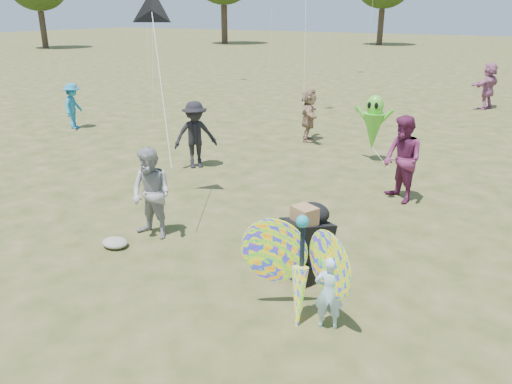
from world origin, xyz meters
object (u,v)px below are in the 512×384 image
(crowd_j, at_px, (488,86))
(child_girl, at_px, (329,293))
(crowd_b, at_px, (195,135))
(jogging_stroller, at_px, (307,234))
(adult_man, at_px, (151,194))
(crowd_e, at_px, (402,159))
(alien_kite, at_px, (373,125))
(crowd_i, at_px, (73,106))
(butterfly_kite, at_px, (300,270))
(crowd_d, at_px, (309,115))

(crowd_j, bearing_deg, child_girl, 23.47)
(crowd_b, height_order, jogging_stroller, crowd_b)
(adult_man, bearing_deg, child_girl, -12.97)
(jogging_stroller, bearing_deg, adult_man, -150.84)
(crowd_e, height_order, crowd_j, crowd_j)
(alien_kite, bearing_deg, child_girl, -75.72)
(adult_man, relative_size, alien_kite, 0.92)
(child_girl, height_order, jogging_stroller, jogging_stroller)
(child_girl, xyz_separation_m, crowd_i, (-11.69, 6.10, 0.26))
(crowd_b, height_order, crowd_i, crowd_b)
(child_girl, height_order, butterfly_kite, butterfly_kite)
(crowd_i, distance_m, jogging_stroller, 11.92)
(child_girl, distance_m, alien_kite, 7.62)
(child_girl, height_order, crowd_d, crowd_d)
(butterfly_kite, bearing_deg, jogging_stroller, 111.38)
(child_girl, bearing_deg, adult_man, -37.17)
(crowd_e, relative_size, crowd_j, 0.98)
(crowd_i, bearing_deg, crowd_d, -96.68)
(crowd_e, bearing_deg, butterfly_kite, -48.66)
(butterfly_kite, distance_m, alien_kite, 7.53)
(crowd_d, bearing_deg, alien_kite, -141.45)
(crowd_d, distance_m, jogging_stroller, 8.12)
(butterfly_kite, bearing_deg, alien_kite, 101.35)
(jogging_stroller, relative_size, butterfly_kite, 0.66)
(child_girl, xyz_separation_m, crowd_j, (-0.28, 16.85, 0.42))
(adult_man, relative_size, butterfly_kite, 0.92)
(crowd_e, bearing_deg, alien_kite, 160.52)
(alien_kite, bearing_deg, crowd_e, -60.24)
(crowd_b, bearing_deg, crowd_d, 21.91)
(crowd_b, bearing_deg, crowd_i, 116.46)
(crowd_j, distance_m, butterfly_kite, 16.85)
(crowd_j, bearing_deg, alien_kite, 12.94)
(butterfly_kite, bearing_deg, crowd_e, 90.59)
(adult_man, xyz_separation_m, crowd_b, (-1.84, 3.68, 0.03))
(jogging_stroller, height_order, alien_kite, alien_kite)
(adult_man, distance_m, crowd_b, 4.12)
(crowd_b, xyz_separation_m, crowd_d, (1.28, 3.92, -0.05))
(crowd_b, height_order, crowd_e, crowd_e)
(crowd_j, xyz_separation_m, jogging_stroller, (-0.57, -15.69, -0.30))
(jogging_stroller, bearing_deg, crowd_i, -179.92)
(adult_man, distance_m, crowd_d, 7.62)
(crowd_j, bearing_deg, crowd_b, -0.65)
(crowd_b, bearing_deg, butterfly_kite, -92.04)
(adult_man, xyz_separation_m, crowd_i, (-8.02, 5.17, -0.05))
(adult_man, relative_size, crowd_b, 0.96)
(child_girl, xyz_separation_m, butterfly_kite, (-0.40, 0.00, 0.20))
(adult_man, bearing_deg, crowd_e, 51.92)
(crowd_d, height_order, alien_kite, alien_kite)
(crowd_d, relative_size, crowd_i, 1.05)
(child_girl, distance_m, crowd_b, 7.20)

